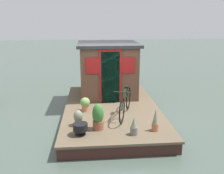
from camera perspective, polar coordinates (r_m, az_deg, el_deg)
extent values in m
plane|color=#47564C|center=(7.91, -0.13, -7.07)|extent=(60.00, 60.00, 0.00)
cube|color=brown|center=(7.79, -0.13, -4.78)|extent=(4.92, 2.93, 0.06)
cube|color=#381E19|center=(7.85, -0.13, -6.04)|extent=(4.82, 2.87, 0.31)
cube|color=brown|center=(8.83, -0.90, 3.94)|extent=(1.92, 1.92, 1.78)
cube|color=#28282B|center=(8.69, -0.93, 10.03)|extent=(2.12, 2.12, 0.10)
cube|color=#144733|center=(7.89, -0.37, 2.19)|extent=(0.04, 0.60, 1.70)
cube|color=maroon|center=(7.88, -0.37, 2.54)|extent=(0.03, 0.72, 1.80)
cube|color=maroon|center=(7.87, 3.82, 5.10)|extent=(0.03, 0.44, 0.52)
cube|color=maroon|center=(7.78, -4.62, 4.96)|extent=(0.03, 0.44, 0.52)
torus|color=black|center=(6.46, 2.34, -5.56)|extent=(0.69, 0.25, 0.71)
torus|color=black|center=(7.47, 3.84, -2.59)|extent=(0.69, 0.25, 0.71)
cylinder|color=black|center=(6.93, 3.23, -2.08)|extent=(0.98, 0.34, 0.49)
cylinder|color=black|center=(6.70, 3.01, -0.81)|extent=(0.63, 0.23, 0.07)
cylinder|color=black|center=(7.24, 3.65, -1.43)|extent=(0.37, 0.15, 0.44)
cylinder|color=black|center=(6.42, 2.43, -3.54)|extent=(0.13, 0.07, 0.46)
cube|color=black|center=(7.01, 3.46, 0.03)|extent=(0.22, 0.16, 0.06)
cylinder|color=black|center=(6.38, 2.53, -1.23)|extent=(0.17, 0.48, 0.02)
cylinder|color=#935138|center=(6.22, -3.25, -8.83)|extent=(0.27, 0.27, 0.23)
ellipsoid|color=#387533|center=(6.11, -3.30, -6.29)|extent=(0.29, 0.29, 0.53)
cylinder|color=#B2603D|center=(6.23, 10.05, -9.20)|extent=(0.17, 0.17, 0.19)
cone|color=gray|center=(6.12, 10.18, -6.76)|extent=(0.15, 0.15, 0.38)
cylinder|color=#C6754C|center=(6.49, -7.87, -8.30)|extent=(0.19, 0.19, 0.14)
ellipsoid|color=gray|center=(6.42, -7.93, -6.80)|extent=(0.24, 0.24, 0.33)
cylinder|color=slate|center=(5.97, 5.15, -10.17)|extent=(0.18, 0.18, 0.20)
cone|color=gray|center=(5.87, 5.20, -8.21)|extent=(0.16, 0.16, 0.25)
cylinder|color=#C6754C|center=(7.42, -6.29, -4.98)|extent=(0.21, 0.21, 0.17)
sphere|color=#70934C|center=(7.36, -6.33, -3.59)|extent=(0.30, 0.30, 0.30)
cylinder|color=black|center=(5.95, -7.45, -9.26)|extent=(0.35, 0.35, 0.18)
cylinder|color=black|center=(6.01, -7.40, -10.50)|extent=(0.04, 0.04, 0.11)
cylinder|color=black|center=(6.03, -7.39, -10.89)|extent=(0.25, 0.25, 0.02)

